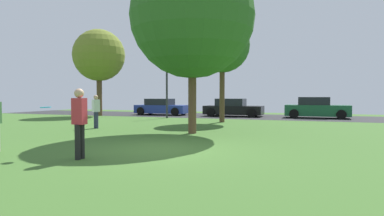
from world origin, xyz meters
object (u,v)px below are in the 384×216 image
object	(u,v)px
person_bystander	(96,110)
frisbee_disc	(46,107)
oak_tree_left	(192,16)
person_catcher	(79,120)
maple_tree_near	(99,56)
parked_car_green	(316,108)
birch_tree_lone	(222,45)
street_lamp_post	(167,86)
parked_car_blue	(162,107)
parked_car_black	(233,108)

from	to	relation	value
person_bystander	frisbee_disc	size ratio (longest dim) A/B	4.53
oak_tree_left	person_catcher	bearing A→B (deg)	-96.35
oak_tree_left	maple_tree_near	world-z (taller)	oak_tree_left
person_catcher	parked_car_green	distance (m)	19.03
frisbee_disc	person_catcher	bearing A→B (deg)	0.33
birch_tree_lone	frisbee_disc	distance (m)	12.84
person_catcher	maple_tree_near	bearing A→B (deg)	-55.81
maple_tree_near	person_catcher	world-z (taller)	maple_tree_near
person_bystander	frisbee_disc	bearing A→B (deg)	-126.97
parked_car_green	street_lamp_post	xyz separation A→B (m)	(-9.87, -3.80, 1.57)
parked_car_green	parked_car_blue	bearing A→B (deg)	-178.58
oak_tree_left	maple_tree_near	bearing A→B (deg)	141.51
parked_car_blue	person_catcher	bearing A→B (deg)	-70.60
person_catcher	birch_tree_lone	bearing A→B (deg)	-91.96
person_catcher	parked_car_black	size ratio (longest dim) A/B	0.40
parked_car_black	person_catcher	bearing A→B (deg)	-88.99
oak_tree_left	parked_car_black	world-z (taller)	oak_tree_left
birch_tree_lone	parked_car_black	xyz separation A→B (m)	(-0.67, 5.66, -3.94)
parked_car_green	frisbee_disc	bearing A→B (deg)	-110.34
parked_car_black	street_lamp_post	size ratio (longest dim) A/B	0.98
oak_tree_left	person_bystander	distance (m)	6.51
birch_tree_lone	parked_car_green	distance (m)	8.80
person_catcher	frisbee_disc	world-z (taller)	person_catcher
parked_car_blue	oak_tree_left	bearing A→B (deg)	-58.95
birch_tree_lone	parked_car_blue	distance (m)	9.51
frisbee_disc	person_bystander	bearing A→B (deg)	116.83
maple_tree_near	birch_tree_lone	size ratio (longest dim) A/B	1.09
birch_tree_lone	parked_car_black	bearing A→B (deg)	96.72
oak_tree_left	street_lamp_post	world-z (taller)	oak_tree_left
maple_tree_near	parked_car_blue	size ratio (longest dim) A/B	1.55
birch_tree_lone	person_catcher	world-z (taller)	birch_tree_lone
person_bystander	parked_car_green	xyz separation A→B (m)	(10.09, 11.55, -0.22)
frisbee_disc	parked_car_black	bearing A→B (deg)	87.60
person_bystander	parked_car_black	bearing A→B (deg)	6.37
maple_tree_near	street_lamp_post	xyz separation A→B (m)	(6.14, -0.67, -2.47)
birch_tree_lone	parked_car_green	bearing A→B (deg)	47.68
birch_tree_lone	person_catcher	size ratio (longest dim) A/B	3.51
birch_tree_lone	parked_car_green	xyz separation A→B (m)	(5.32, 5.84, -3.88)
frisbee_disc	street_lamp_post	xyz separation A→B (m)	(-3.14, 14.38, 0.96)
person_bystander	person_catcher	bearing A→B (deg)	-120.06
oak_tree_left	parked_car_black	bearing A→B (deg)	94.94
parked_car_black	parked_car_blue	bearing A→B (deg)	-178.86
maple_tree_near	birch_tree_lone	distance (m)	11.04
person_catcher	parked_car_black	world-z (taller)	person_catcher
oak_tree_left	frisbee_disc	world-z (taller)	oak_tree_left
oak_tree_left	street_lamp_post	distance (m)	9.84
person_catcher	frisbee_disc	size ratio (longest dim) A/B	4.95
parked_car_blue	parked_car_black	world-z (taller)	parked_car_black
oak_tree_left	person_bystander	bearing A→B (deg)	176.08
maple_tree_near	parked_car_green	xyz separation A→B (m)	(16.01, 3.13, -4.04)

